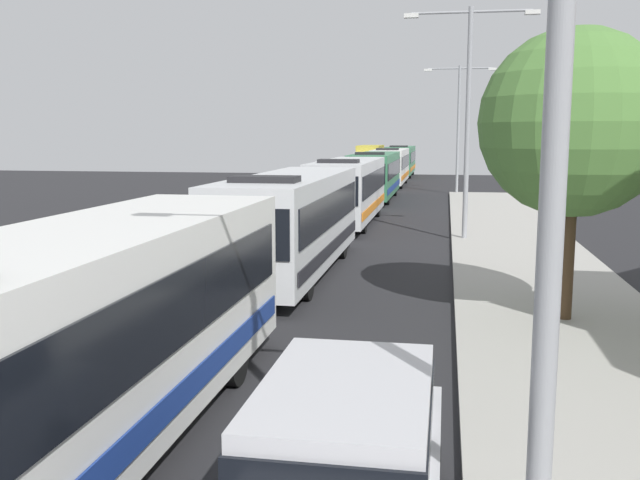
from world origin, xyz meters
name	(u,v)px	position (x,y,z in m)	size (l,w,h in m)	color
bus_lead	(81,336)	(-1.30, 11.24, 1.69)	(2.58, 11.02, 3.21)	silver
bus_second_in_line	(292,220)	(-1.30, 24.00, 1.69)	(2.58, 10.95, 3.21)	silver
bus_middle	(349,189)	(-1.30, 36.70, 1.69)	(2.58, 10.91, 3.21)	silver
bus_fourth_in_line	(375,174)	(-1.30, 49.54, 1.69)	(2.58, 11.18, 3.21)	#33724C
bus_rear	(391,166)	(-1.30, 62.69, 1.69)	(2.58, 11.21, 3.21)	silver
bus_tail_end	(401,160)	(-1.30, 76.16, 1.69)	(2.58, 11.02, 3.21)	#33724C
white_suv	(344,470)	(2.40, 9.49, 1.03)	(1.86, 4.83, 1.90)	#B7B7BC
box_truck_oncoming	(370,159)	(-4.60, 76.88, 1.72)	(2.35, 8.32, 3.15)	#B7B7BC
streetlamp_near	(560,41)	(4.10, 8.65, 4.94)	(5.08, 0.28, 7.87)	gray
streetlamp_mid	(468,102)	(4.10, 31.70, 5.54)	(5.12, 0.28, 8.98)	gray
streetlamp_far	(459,117)	(4.10, 54.76, 5.50)	(5.01, 0.28, 8.93)	gray
roadside_tree	(574,123)	(6.02, 19.32, 4.51)	(4.12, 4.12, 6.43)	#4C3823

